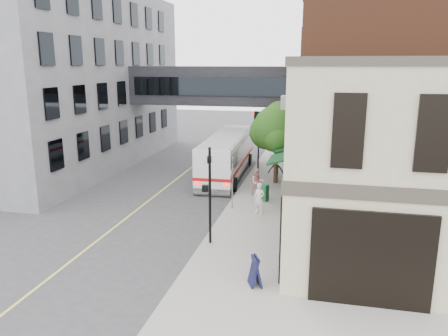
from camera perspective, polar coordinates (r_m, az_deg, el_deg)
The scene contains 17 objects.
ground at distance 18.93m, azimuth -4.56°, elevation -12.32°, with size 120.00×120.00×0.00m, color #38383A.
sidewalk_main at distance 31.48m, azimuth 6.53°, elevation -1.59°, with size 4.00×60.00×0.15m, color gray.
corner_building at distance 19.05m, azimuth 23.92°, elevation 0.15°, with size 10.19×8.12×8.45m.
brick_building at distance 31.62m, azimuth 21.86°, elevation 10.32°, with size 13.76×18.00×14.00m.
opposite_building at distance 39.15m, azimuth -22.16°, elevation 10.75°, with size 14.00×24.00×14.00m, color slate.
skyway_bridge at distance 35.24m, azimuth -0.68°, elevation 10.71°, with size 14.00×3.18×3.00m.
traffic_signal_near at distance 19.58m, azimuth -1.95°, elevation -2.05°, with size 0.44×0.22×4.60m.
traffic_signal_far at distance 33.95m, azimuth 4.32°, elevation 5.20°, with size 0.53×0.28×4.50m.
street_sign_pole at distance 24.54m, azimuth 1.08°, elevation -1.36°, with size 0.08×0.75×3.00m.
street_tree at distance 29.91m, azimuth 6.93°, elevation 5.12°, with size 3.80×3.20×5.60m.
lane_marking at distance 29.32m, azimuth -8.11°, elevation -2.91°, with size 0.12×40.00×0.01m, color #D8CC4C.
bus at distance 32.48m, azimuth 0.40°, elevation 1.88°, with size 3.03×11.20×2.99m.
pedestrian_a at distance 24.00m, azimuth 4.63°, elevation -4.02°, with size 0.63×0.42×1.74m, color silver.
pedestrian_b at distance 27.46m, azimuth 4.36°, elevation -1.82°, with size 0.81×0.63×1.67m, color pink.
pedestrian_c at distance 30.73m, azimuth 6.77°, elevation -0.19°, with size 1.09×0.63×1.69m, color #222028.
newspaper_box at distance 26.44m, azimuth 5.21°, elevation -3.22°, with size 0.49×0.44×0.99m, color #13532A.
sandwich_board at distance 16.68m, azimuth 4.09°, elevation -13.30°, with size 0.41×0.64×1.14m, color black.
Camera 1 is at (5.19, -16.23, 8.24)m, focal length 35.00 mm.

